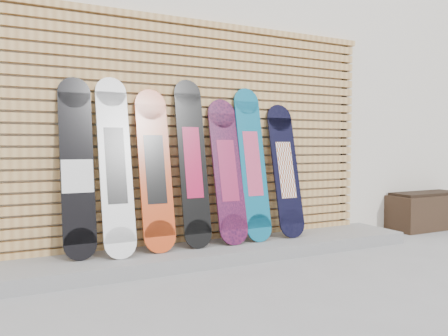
{
  "coord_description": "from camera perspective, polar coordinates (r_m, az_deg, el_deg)",
  "views": [
    {
      "loc": [
        -1.69,
        -3.03,
        1.07
      ],
      "look_at": [
        0.17,
        0.75,
        0.85
      ],
      "focal_mm": 35.0,
      "sensor_mm": 36.0,
      "label": 1
    }
  ],
  "objects": [
    {
      "name": "ground",
      "position": [
        3.64,
        2.89,
        -14.14
      ],
      "size": [
        80.0,
        80.0,
        0.0
      ],
      "primitive_type": "plane",
      "color": "gray",
      "rests_on": "ground"
    },
    {
      "name": "building",
      "position": [
        6.93,
        -7.73,
        9.01
      ],
      "size": [
        12.0,
        5.0,
        3.6
      ],
      "primitive_type": "cube",
      "color": "silver",
      "rests_on": "ground"
    },
    {
      "name": "concrete_step",
      "position": [
        4.15,
        -3.63,
        -11.12
      ],
      "size": [
        4.6,
        0.7,
        0.12
      ],
      "primitive_type": "cube",
      "color": "gray",
      "rests_on": "ground"
    },
    {
      "name": "slat_wall",
      "position": [
        4.29,
        -5.17,
        4.81
      ],
      "size": [
        4.26,
        0.08,
        2.29
      ],
      "color": "tan",
      "rests_on": "ground"
    },
    {
      "name": "planter_box",
      "position": [
        6.18,
        24.85,
        -5.08
      ],
      "size": [
        1.05,
        0.44,
        0.47
      ],
      "color": "black",
      "rests_on": "ground"
    },
    {
      "name": "snowboard_0",
      "position": [
        3.87,
        -18.64,
        -0.05
      ],
      "size": [
        0.27,
        0.29,
        1.54
      ],
      "color": "black",
      "rests_on": "concrete_step"
    },
    {
      "name": "snowboard_1",
      "position": [
        3.87,
        -14.0,
        0.33
      ],
      "size": [
        0.27,
        0.39,
        1.56
      ],
      "color": "white",
      "rests_on": "concrete_step"
    },
    {
      "name": "snowboard_2",
      "position": [
        3.99,
        -9.01,
        -0.17
      ],
      "size": [
        0.29,
        0.34,
        1.47
      ],
      "color": "#CF4116",
      "rests_on": "concrete_step"
    },
    {
      "name": "snowboard_3",
      "position": [
        4.12,
        -4.13,
        0.74
      ],
      "size": [
        0.27,
        0.33,
        1.58
      ],
      "color": "black",
      "rests_on": "concrete_step"
    },
    {
      "name": "snowboard_4",
      "position": [
        4.26,
        0.46,
        -0.32
      ],
      "size": [
        0.3,
        0.36,
        1.41
      ],
      "color": "black",
      "rests_on": "concrete_step"
    },
    {
      "name": "snowboard_5",
      "position": [
        4.4,
        3.74,
        0.59
      ],
      "size": [
        0.28,
        0.35,
        1.54
      ],
      "color": "#0D5E7F",
      "rests_on": "concrete_step"
    },
    {
      "name": "snowboard_6",
      "position": [
        4.62,
        8.04,
        -0.25
      ],
      "size": [
        0.3,
        0.34,
        1.39
      ],
      "color": "black",
      "rests_on": "concrete_step"
    }
  ]
}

